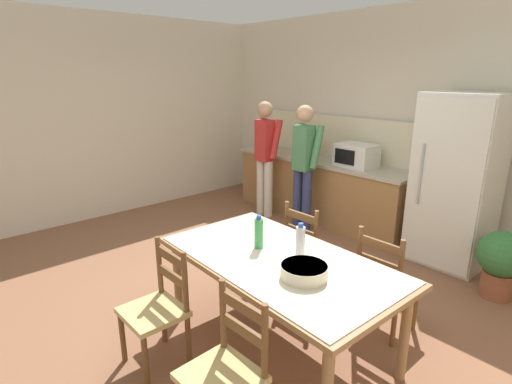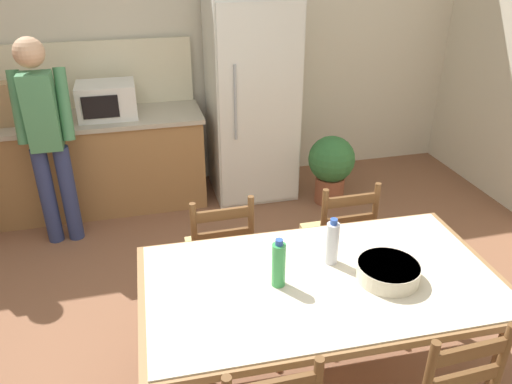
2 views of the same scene
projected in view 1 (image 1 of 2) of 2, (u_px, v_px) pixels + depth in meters
ground_plane at (250, 295)px, 3.89m from camera, size 8.32×8.32×0.00m
wall_back at (404, 124)px, 5.18m from camera, size 6.52×0.12×2.90m
wall_left at (102, 118)px, 5.80m from camera, size 0.12×5.20×2.90m
kitchen_counter at (320, 188)px, 5.89m from camera, size 2.84×0.66×0.89m
counter_splashback at (336, 136)px, 5.87m from camera, size 2.80×0.03×0.60m
refrigerator at (456, 181)px, 4.36m from camera, size 0.78×0.73×1.89m
microwave at (356, 155)px, 5.27m from camera, size 0.50×0.39×0.30m
paper_bag at (306, 145)px, 5.89m from camera, size 0.24×0.16×0.36m
dining_table at (279, 267)px, 3.00m from camera, size 1.90×1.08×0.75m
bottle_near_centre at (259, 233)px, 3.12m from camera, size 0.07×0.07×0.27m
bottle_off_centre at (300, 242)px, 2.96m from camera, size 0.07×0.07×0.27m
serving_bowl at (304, 270)px, 2.68m from camera, size 0.32×0.32×0.09m
chair_side_near_left at (158, 309)px, 2.89m from camera, size 0.42×0.40×0.91m
chair_side_far_left at (309, 249)px, 3.87m from camera, size 0.42×0.40×0.91m
chair_side_far_right at (385, 282)px, 3.25m from camera, size 0.42×0.40×0.91m
chair_side_near_right at (226, 372)px, 2.27m from camera, size 0.43×0.41×0.91m
person_at_sink at (265, 153)px, 5.86m from camera, size 0.43×0.29×1.70m
person_at_counter at (304, 162)px, 5.30m from camera, size 0.42×0.29×1.69m
potted_plant at (501, 260)px, 3.76m from camera, size 0.44×0.44×0.67m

